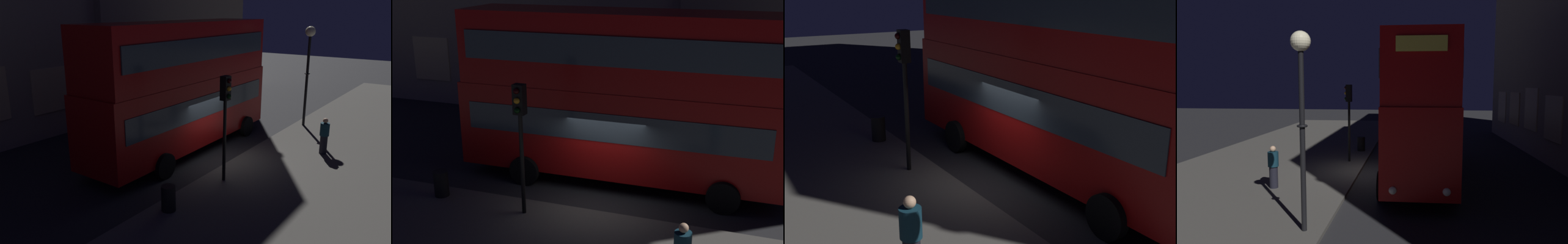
% 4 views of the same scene
% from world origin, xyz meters
% --- Properties ---
extents(ground_plane, '(80.00, 80.00, 0.00)m').
position_xyz_m(ground_plane, '(0.00, 0.00, 0.00)').
color(ground_plane, '#232326').
extents(double_decker_bus, '(10.58, 2.85, 5.69)m').
position_xyz_m(double_decker_bus, '(0.08, 1.90, 3.15)').
color(double_decker_bus, '#9E0C0C').
rests_on(double_decker_bus, ground).
extents(traffic_light_near_kerb, '(0.34, 0.37, 3.86)m').
position_xyz_m(traffic_light_near_kerb, '(-1.84, -1.42, 2.90)').
color(traffic_light_near_kerb, black).
rests_on(traffic_light_near_kerb, sidewalk_slab).
extents(litter_bin, '(0.45, 0.45, 0.82)m').
position_xyz_m(litter_bin, '(-4.77, -1.21, 0.53)').
color(litter_bin, black).
rests_on(litter_bin, sidewalk_slab).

